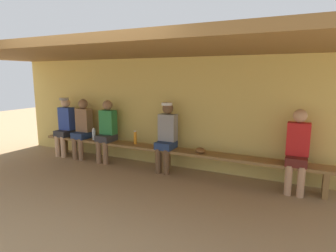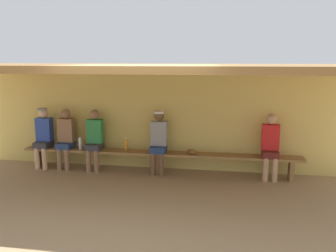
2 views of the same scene
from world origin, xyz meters
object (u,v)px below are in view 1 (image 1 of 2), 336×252
Objects in this scene: player_near_post at (167,134)px; baseball_glove_worn at (201,150)px; player_in_red at (82,126)px; bench at (166,152)px; water_bottle_clear at (94,134)px; player_with_sunglasses at (297,148)px; player_shirtless_tan at (65,124)px; player_in_blue at (107,129)px; water_bottle_orange at (135,138)px.

player_near_post reaches higher than baseball_glove_worn.
player_near_post is 0.74m from baseball_glove_worn.
bench is at bearing -0.08° from player_in_red.
player_with_sunglasses is at bearing 0.57° from water_bottle_clear.
player_shirtless_tan is (-0.53, 0.00, 0.02)m from player_in_red.
player_in_blue is 1.00× the size of player_with_sunglasses.
player_near_post is at bearing -131.01° from baseball_glove_worn.
player_with_sunglasses is 4.76× the size of water_bottle_orange.
player_in_red is 2.82m from baseball_glove_worn.
player_near_post is 2.30m from player_with_sunglasses.
player_near_post reaches higher than player_with_sunglasses.
baseball_glove_worn is at bearing -0.42° from player_in_red.
water_bottle_orange is (1.90, 0.02, -0.15)m from player_shirtless_tan.
player_near_post is 5.60× the size of baseball_glove_worn.
bench is at bearing 1.22° from water_bottle_clear.
player_near_post is (0.02, 0.00, 0.36)m from bench.
player_shirtless_tan is (-2.62, 0.00, 0.36)m from bench.
player_with_sunglasses is 5.11× the size of water_bottle_clear.
baseball_glove_worn is at bearing 0.45° from water_bottle_clear.
water_bottle_orange is at bearing 178.07° from player_near_post.
player_in_blue reaches higher than bench.
baseball_glove_worn is (2.81, -0.02, -0.22)m from player_in_red.
player_with_sunglasses is (2.30, -0.00, -0.02)m from player_near_post.
baseball_glove_worn is (2.46, 0.02, -0.08)m from water_bottle_clear.
player_in_red is at bearing -129.70° from baseball_glove_worn.
player_in_red is (-2.11, -0.00, -0.02)m from player_near_post.
water_bottle_orange is at bearing 1.05° from player_in_red.
water_bottle_orange is at bearing 179.52° from player_with_sunglasses.
player_near_post is 0.75m from water_bottle_orange.
player_near_post is 1.77m from water_bottle_clear.
water_bottle_clear is at bearing -2.64° from player_shirtless_tan.
player_with_sunglasses reaches higher than bench.
player_shirtless_tan is 5.15× the size of water_bottle_clear.
bench is 25.00× the size of baseball_glove_worn.
player_shirtless_tan is 3.35m from baseball_glove_worn.
player_in_blue is (-1.43, -0.00, -0.02)m from player_near_post.
water_bottle_clear is (0.88, -0.04, -0.16)m from player_shirtless_tan.
water_bottle_clear is (-1.74, -0.04, 0.20)m from bench.
player_near_post is at bearing 11.72° from bench.
water_bottle_clear is (0.35, -0.04, -0.14)m from player_in_red.
player_in_red is 5.56× the size of baseball_glove_worn.
water_bottle_clear is at bearing -176.36° from water_bottle_orange.
water_bottle_clear is at bearing -178.68° from player_near_post.
player_with_sunglasses reaches higher than water_bottle_clear.
player_near_post is 1.00× the size of player_shirtless_tan.
water_bottle_clear is 1.09× the size of baseball_glove_worn.
player_shirtless_tan is at bearing 180.00° from player_near_post.
player_shirtless_tan is (-2.64, 0.00, 0.00)m from player_near_post.
player_shirtless_tan is at bearing 179.99° from player_with_sunglasses.
player_near_post is at bearing -1.93° from water_bottle_orange.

